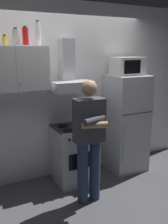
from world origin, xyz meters
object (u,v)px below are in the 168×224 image
upper_cabinet (14,69)px  stove_oven (74,154)px  range_hood (70,77)px  bottle_vodka_clear (38,33)px  refrigerator (126,123)px  person_standing (89,138)px  cooking_pot (85,123)px  bottle_soda_red (25,36)px  microwave (128,66)px  bottle_canister_steel (16,37)px  bottle_spice_jar (5,40)px

upper_cabinet → stove_oven: (0.80, -0.13, -1.32)m
range_hood → bottle_vodka_clear: (-0.45, 0.02, 0.61)m
refrigerator → person_standing: person_standing is taller
cooking_pot → bottle_soda_red: size_ratio=1.31×
microwave → bottle_vodka_clear: 1.48m
refrigerator → bottle_canister_steel: 2.17m
refrigerator → person_standing: bearing=-148.8°
refrigerator → range_hood: bearing=172.5°
refrigerator → bottle_canister_steel: (-1.69, 0.16, 1.35)m
range_hood → bottle_spice_jar: 1.03m
stove_oven → bottle_soda_red: bearing=168.9°
stove_oven → refrigerator: refrigerator is taller
microwave → bottle_soda_red: (-1.57, 0.10, 0.42)m
range_hood → microwave: (0.95, -0.11, 0.14)m
bottle_spice_jar → range_hood: bearing=1.2°
microwave → bottle_spice_jar: bottle_spice_jar is taller
bottle_soda_red → person_standing: bearing=-51.8°
range_hood → cooking_pot: (0.13, -0.25, -0.66)m
bottle_canister_steel → bottle_vodka_clear: bottle_vodka_clear is taller
stove_oven → bottle_soda_red: (-0.62, 0.12, 1.73)m
microwave → bottle_canister_steel: size_ratio=2.17×
upper_cabinet → person_standing: 1.35m
microwave → bottle_canister_steel: bearing=175.1°
person_standing → stove_oven: bearing=85.3°
refrigerator → bottle_spice_jar: (-1.84, 0.11, 1.31)m
upper_cabinet → bottle_spice_jar: bearing=-169.2°
microwave → cooking_pot: size_ratio=1.52×
bottle_canister_steel → bottle_vodka_clear: 0.30m
microwave → bottle_soda_red: size_ratio=1.99×
stove_oven → cooking_pot: cooking_pot is taller
cooking_pot → bottle_canister_steel: bearing=162.0°
refrigerator → bottle_soda_red: (-1.57, 0.12, 1.36)m
stove_oven → cooking_pot: 0.54m
bottle_canister_steel → bottle_vodka_clear: size_ratio=0.69×
upper_cabinet → bottle_vodka_clear: (0.35, 0.02, 0.45)m
stove_oven → bottle_spice_jar: bearing=173.1°
microwave → range_hood: bearing=173.5°
stove_oven → bottle_spice_jar: (-0.89, 0.11, 1.67)m
bottle_spice_jar → upper_cabinet: bearing=10.8°
bottle_vodka_clear → refrigerator: bearing=-5.9°
upper_cabinet → range_hood: bearing=0.1°
upper_cabinet → bottle_canister_steel: size_ratio=4.07×
cooking_pot → bottle_spice_jar: (-1.02, 0.23, 1.17)m
range_hood → person_standing: (-0.05, -0.73, -0.70)m
stove_oven → person_standing: person_standing is taller
bottle_spice_jar → bottle_canister_steel: (0.15, 0.06, 0.05)m
refrigerator → person_standing: (-1.00, -0.61, 0.10)m
refrigerator → stove_oven: bearing=-180.0°
upper_cabinet → bottle_spice_jar: (-0.09, -0.02, 0.36)m
upper_cabinet → bottle_soda_red: 0.45m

